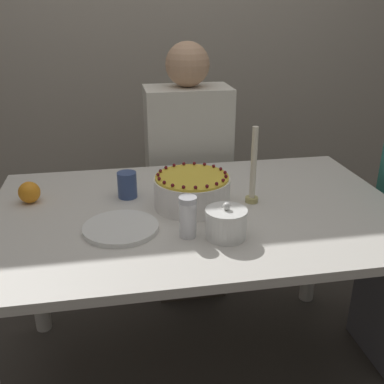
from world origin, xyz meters
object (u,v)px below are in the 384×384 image
at_px(sugar_bowl, 226,223).
at_px(person_man_blue_shirt, 188,189).
at_px(sugar_shaker, 188,217).
at_px(cake, 192,191).
at_px(candle, 253,172).

height_order(sugar_bowl, person_man_blue_shirt, person_man_blue_shirt).
relative_size(sugar_bowl, sugar_shaker, 0.98).
bearing_deg(cake, sugar_shaker, -103.44).
height_order(sugar_bowl, sugar_shaker, sugar_shaker).
distance_m(cake, sugar_bowl, 0.25).
distance_m(sugar_bowl, person_man_blue_shirt, 0.92).
xyz_separation_m(sugar_bowl, sugar_shaker, (-0.11, 0.03, 0.02)).
xyz_separation_m(cake, person_man_blue_shirt, (0.09, 0.64, -0.26)).
relative_size(cake, sugar_bowl, 2.09).
distance_m(sugar_bowl, sugar_shaker, 0.12).
relative_size(cake, person_man_blue_shirt, 0.21).
xyz_separation_m(sugar_bowl, candle, (0.16, 0.24, 0.07)).
height_order(sugar_shaker, person_man_blue_shirt, person_man_blue_shirt).
relative_size(sugar_shaker, person_man_blue_shirt, 0.10).
xyz_separation_m(sugar_bowl, person_man_blue_shirt, (0.03, 0.88, -0.25)).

